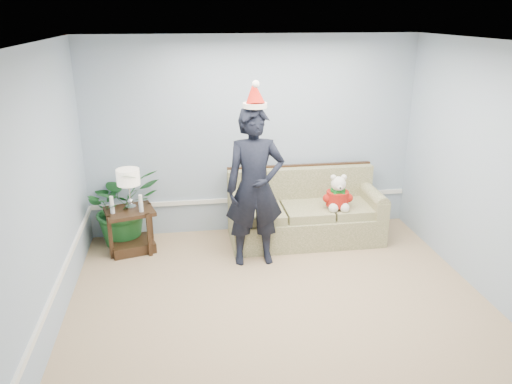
{
  "coord_description": "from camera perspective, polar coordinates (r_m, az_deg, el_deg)",
  "views": [
    {
      "loc": [
        -0.96,
        -4.08,
        2.96
      ],
      "look_at": [
        -0.1,
        1.55,
        0.9
      ],
      "focal_mm": 35.0,
      "sensor_mm": 36.0,
      "label": 1
    }
  ],
  "objects": [
    {
      "name": "sofa",
      "position": [
        6.87,
        5.53,
        -2.59
      ],
      "size": [
        2.04,
        0.88,
        0.96
      ],
      "rotation": [
        0.0,
        0.0,
        -0.0
      ],
      "color": "#4F5C2B",
      "rests_on": "room_shell"
    },
    {
      "name": "table_lamp",
      "position": [
        6.5,
        -14.39,
        1.48
      ],
      "size": [
        0.29,
        0.29,
        0.52
      ],
      "color": "silver",
      "rests_on": "side_table"
    },
    {
      "name": "teddy_bear",
      "position": [
        6.64,
        9.33,
        -0.51
      ],
      "size": [
        0.32,
        0.35,
        0.48
      ],
      "rotation": [
        0.0,
        0.0,
        -0.09
      ],
      "color": "white",
      "rests_on": "sofa"
    },
    {
      "name": "wainscot_trim",
      "position": [
        5.83,
        -10.04,
        -5.93
      ],
      "size": [
        4.49,
        4.99,
        0.06
      ],
      "color": "white",
      "rests_on": "room_shell"
    },
    {
      "name": "side_table",
      "position": [
        6.72,
        -14.03,
        -4.74
      ],
      "size": [
        0.7,
        0.64,
        0.57
      ],
      "rotation": [
        0.0,
        0.0,
        0.27
      ],
      "color": "#382514",
      "rests_on": "room_shell"
    },
    {
      "name": "santa_hat",
      "position": [
        5.71,
        -0.16,
        11.01
      ],
      "size": [
        0.3,
        0.34,
        0.33
      ],
      "rotation": [
        0.0,
        0.0,
        0.1
      ],
      "color": "white",
      "rests_on": "man"
    },
    {
      "name": "man",
      "position": [
        5.97,
        -0.13,
        0.48
      ],
      "size": [
        0.71,
        0.47,
        1.95
      ],
      "primitive_type": "imported",
      "rotation": [
        0.0,
        0.0,
        -0.0
      ],
      "color": "black",
      "rests_on": "room_shell"
    },
    {
      "name": "houseplant",
      "position": [
        6.85,
        -14.98,
        -1.53
      ],
      "size": [
        1.21,
        1.15,
        1.06
      ],
      "primitive_type": "imported",
      "rotation": [
        0.0,
        0.0,
        0.41
      ],
      "color": "#1D5B26",
      "rests_on": "room_shell"
    },
    {
      "name": "room_shell",
      "position": [
        4.49,
        4.24,
        -1.16
      ],
      "size": [
        4.54,
        5.04,
        2.74
      ],
      "color": "tan",
      "rests_on": "ground"
    },
    {
      "name": "candle_pair",
      "position": [
        6.46,
        -14.59,
        -1.42
      ],
      "size": [
        0.41,
        0.06,
        0.22
      ],
      "color": "silver",
      "rests_on": "side_table"
    }
  ]
}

